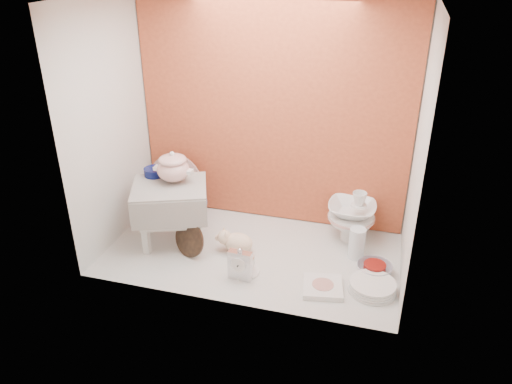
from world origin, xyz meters
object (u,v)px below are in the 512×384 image
plush_pig (238,242)px  mantel_clock (240,264)px  soup_tureen (173,167)px  floral_platter (175,184)px  crystal_bowl (374,269)px  blue_white_vase (189,199)px  gold_rim_teacup (244,263)px  dinner_plate_stack (372,286)px  step_stool (171,214)px  porcelain_tower (351,215)px

plush_pig → mantel_clock: bearing=-54.1°
soup_tureen → floral_platter: soup_tureen is taller
crystal_bowl → blue_white_vase: bearing=164.4°
crystal_bowl → gold_rim_teacup: bearing=-165.9°
gold_rim_teacup → dinner_plate_stack: size_ratio=0.47×
floral_platter → dinner_plate_stack: 1.54m
step_stool → gold_rim_teacup: 0.60m
step_stool → mantel_clock: bearing=-48.6°
soup_tureen → plush_pig: 0.62m
floral_platter → dinner_plate_stack: bearing=-21.5°
plush_pig → dinner_plate_stack: 0.86m
step_stool → gold_rim_teacup: size_ratio=3.57×
crystal_bowl → porcelain_tower: size_ratio=0.60×
step_stool → mantel_clock: (0.54, -0.28, -0.10)m
plush_pig → crystal_bowl: (0.84, -0.01, -0.04)m
gold_rim_teacup → dinner_plate_stack: gold_rim_teacup is taller
plush_pig → dinner_plate_stack: size_ratio=0.87×
soup_tureen → dinner_plate_stack: 1.39m
floral_platter → gold_rim_teacup: 0.91m
soup_tureen → step_stool: bearing=-94.5°
blue_white_vase → soup_tureen: bearing=-83.9°
crystal_bowl → floral_platter: bearing=164.4°
blue_white_vase → crystal_bowl: (1.31, -0.37, -0.10)m
blue_white_vase → mantel_clock: size_ratio=1.28×
mantel_clock → plush_pig: mantel_clock is taller
mantel_clock → dinner_plate_stack: (0.74, 0.09, -0.07)m
soup_tureen → dinner_plate_stack: (1.28, -0.25, -0.47)m
dinner_plate_stack → gold_rim_teacup: bearing=-178.2°
floral_platter → plush_pig: (0.59, -0.39, -0.14)m
soup_tureen → dinner_plate_stack: soup_tureen is taller
floral_platter → mantel_clock: floral_platter is taller
step_stool → floral_platter: 0.40m
gold_rim_teacup → porcelain_tower: 0.79m
gold_rim_teacup → crystal_bowl: 0.76m
gold_rim_teacup → porcelain_tower: size_ratio=0.37×
plush_pig → porcelain_tower: size_ratio=0.67×
porcelain_tower → step_stool: bearing=-162.9°
dinner_plate_stack → crystal_bowl: crystal_bowl is taller
plush_pig → crystal_bowl: plush_pig is taller
mantel_clock → porcelain_tower: 0.83m
blue_white_vase → porcelain_tower: 1.13m
gold_rim_teacup → dinner_plate_stack: (0.74, 0.02, -0.03)m
floral_platter → gold_rim_teacup: size_ratio=3.39×
floral_platter → crystal_bowl: floral_platter is taller
step_stool → soup_tureen: size_ratio=1.86×
blue_white_vase → crystal_bowl: blue_white_vase is taller
dinner_plate_stack → porcelain_tower: (-0.18, 0.52, 0.14)m
dinner_plate_stack → crystal_bowl: (-0.00, 0.16, 0.00)m
soup_tureen → floral_platter: (-0.15, 0.31, -0.29)m
step_stool → porcelain_tower: (1.10, 0.34, -0.02)m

